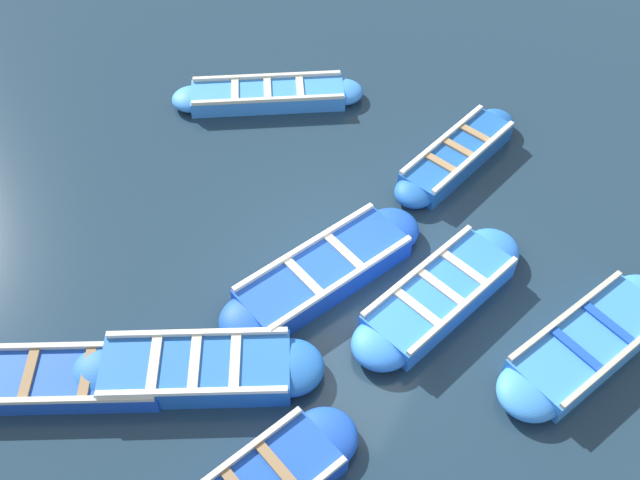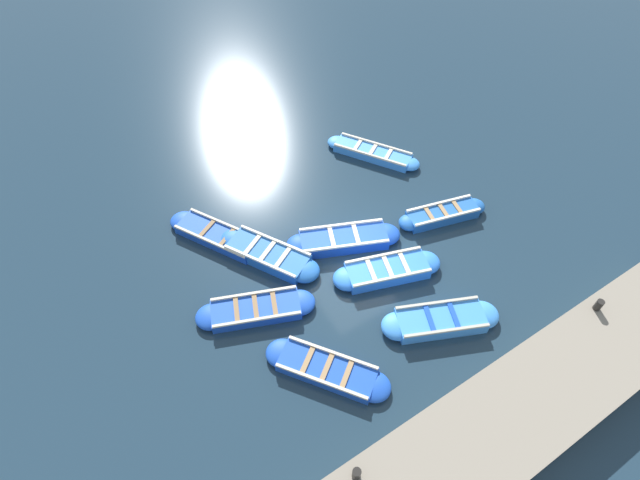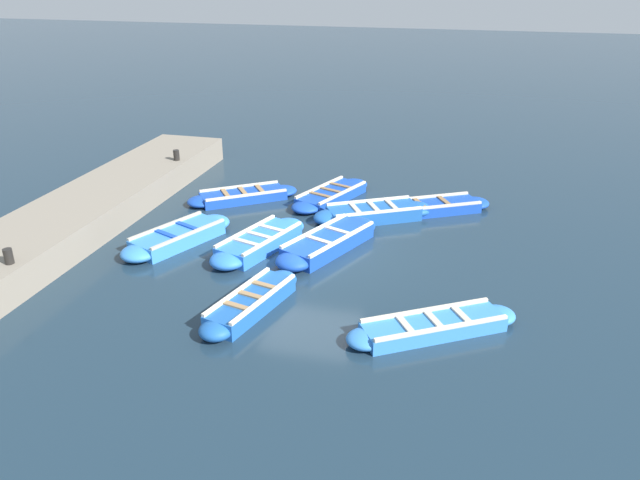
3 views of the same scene
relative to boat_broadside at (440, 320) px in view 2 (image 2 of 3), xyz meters
name	(u,v)px [view 2 (image 2 of 3)]	position (x,y,z in m)	size (l,w,h in m)	color
ground_plane	(354,250)	(3.57, 0.51, -0.19)	(120.00, 120.00, 0.00)	#1C303F
boat_broadside	(440,320)	(0.00, 0.00, 0.00)	(2.23, 3.54, 0.44)	#3884E0
boat_outer_right	(327,369)	(0.49, 3.55, -0.04)	(3.37, 2.80, 0.35)	#1947B7
boat_tucked	(373,153)	(7.01, -2.74, -0.03)	(3.54, 2.62, 0.37)	#3884E0
boat_mid_row	(218,236)	(6.35, 4.02, -0.03)	(3.66, 2.58, 0.37)	#1947B7
boat_end_of_row	(268,255)	(4.75, 3.02, 0.00)	(3.60, 2.61, 0.44)	#1E59AD
boat_drifting	(256,310)	(3.17, 4.28, -0.03)	(2.13, 3.59, 0.37)	#1947B7
boat_alongside	(387,270)	(2.23, 0.21, 0.01)	(1.92, 3.56, 0.45)	blue
boat_far_corner	(442,214)	(3.12, -2.82, 0.00)	(1.46, 3.24, 0.43)	#1E59AD
boat_inner_gap	(344,240)	(3.98, 0.65, 0.01)	(2.30, 3.81, 0.46)	#1947B7
quay_wall	(511,419)	(-3.11, 0.51, 0.22)	(2.46, 14.12, 0.81)	gray
bollard_north	(599,305)	(-2.24, -3.54, 0.80)	(0.20, 0.20, 0.35)	black
bollard_mid_north	(357,474)	(-2.24, 4.55, 0.80)	(0.20, 0.20, 0.35)	black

